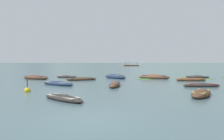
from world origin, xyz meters
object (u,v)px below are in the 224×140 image
rowboat_7 (201,94)px  rowboat_10 (197,77)px  rowboat_0 (154,77)px  mooring_buoy (27,90)px  rowboat_11 (63,98)px  rowboat_3 (82,79)px  rowboat_1 (58,83)px  rowboat_8 (201,85)px  rowboat_2 (191,80)px  rowboat_5 (115,84)px  rowboat_6 (36,78)px  rowboat_13 (67,77)px  rowboat_4 (115,77)px  ferry_0 (131,65)px

rowboat_7 → rowboat_10: bearing=71.3°
rowboat_7 → rowboat_0: bearing=94.5°
rowboat_10 → mooring_buoy: bearing=-140.1°
rowboat_7 → rowboat_11: rowboat_7 is taller
rowboat_3 → rowboat_7: rowboat_7 is taller
rowboat_1 → rowboat_8: size_ratio=1.15×
rowboat_2 → mooring_buoy: (-15.91, -10.30, -0.05)m
rowboat_3 → rowboat_5: rowboat_5 is taller
rowboat_0 → rowboat_6: size_ratio=0.97×
rowboat_7 → rowboat_10: size_ratio=1.00×
rowboat_3 → rowboat_6: rowboat_6 is taller
rowboat_7 → mooring_buoy: mooring_buoy is taller
rowboat_6 → rowboat_3: bearing=-11.2°
rowboat_1 → rowboat_13: bearing=102.0°
rowboat_4 → rowboat_8: (8.77, -9.43, -0.10)m
rowboat_0 → rowboat_1: 14.05m
rowboat_8 → rowboat_6: bearing=159.6°
rowboat_1 → rowboat_10: bearing=31.4°
rowboat_1 → rowboat_2: 16.12m
rowboat_2 → rowboat_10: 5.84m
rowboat_6 → mooring_buoy: (4.82, -11.62, -0.11)m
rowboat_5 → rowboat_11: bearing=-110.2°
ferry_0 → mooring_buoy: bearing=-95.8°
rowboat_10 → rowboat_13: size_ratio=1.01×
rowboat_5 → rowboat_10: rowboat_5 is taller
rowboat_1 → ferry_0: 105.54m
rowboat_0 → rowboat_5: 10.48m
rowboat_1 → rowboat_7: bearing=-25.3°
rowboat_13 → rowboat_5: bearing=-52.2°
rowboat_2 → ferry_0: 99.53m
rowboat_5 → rowboat_10: size_ratio=1.22×
rowboat_11 → rowboat_10: bearing=51.9°
rowboat_2 → rowboat_8: bearing=-99.0°
rowboat_5 → rowboat_11: rowboat_5 is taller
rowboat_2 → rowboat_1: bearing=-159.6°
rowboat_4 → rowboat_8: bearing=-47.1°
rowboat_2 → mooring_buoy: mooring_buoy is taller
mooring_buoy → ferry_0: bearing=84.2°
rowboat_8 → rowboat_10: rowboat_10 is taller
rowboat_7 → rowboat_8: bearing=69.3°
rowboat_13 → rowboat_3: bearing=-52.3°
rowboat_6 → rowboat_8: 21.09m
rowboat_10 → rowboat_1: bearing=-148.6°
rowboat_1 → rowboat_4: bearing=59.2°
rowboat_4 → rowboat_5: size_ratio=1.03×
rowboat_2 → mooring_buoy: size_ratio=3.34×
rowboat_6 → rowboat_7: size_ratio=1.37×
rowboat_2 → rowboat_6: rowboat_6 is taller
rowboat_1 → rowboat_6: rowboat_6 is taller
rowboat_0 → rowboat_8: (3.17, -9.15, -0.10)m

